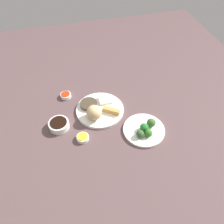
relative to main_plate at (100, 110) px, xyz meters
name	(u,v)px	position (x,y,z in m)	size (l,w,h in m)	color
tabletop	(98,113)	(0.01, 0.01, -0.02)	(2.20, 2.20, 0.02)	#543E3F
main_plate	(100,110)	(0.00, 0.00, 0.00)	(0.27, 0.27, 0.02)	white
rice_scoop	(94,113)	(0.04, 0.06, 0.05)	(0.08, 0.08, 0.08)	#D3B17C
spring_roll	(111,111)	(-0.06, 0.04, 0.02)	(0.10, 0.02, 0.03)	tan
crab_rangoon_wonton	(105,100)	(-0.04, -0.06, 0.01)	(0.07, 0.07, 0.01)	beige
stir_fry_heap	(89,104)	(0.06, -0.04, 0.02)	(0.10, 0.10, 0.02)	#413628
broccoli_plate	(144,130)	(-0.19, 0.20, 0.00)	(0.22, 0.22, 0.01)	white
broccoli_floret_0	(140,134)	(-0.16, 0.24, 0.03)	(0.04, 0.04, 0.04)	#34572F
broccoli_floret_1	(148,133)	(-0.20, 0.24, 0.03)	(0.04, 0.04, 0.04)	#2D6D20
broccoli_floret_2	(151,123)	(-0.24, 0.18, 0.03)	(0.05, 0.05, 0.05)	#39612B
broccoli_floret_3	(144,127)	(-0.19, 0.20, 0.03)	(0.05, 0.05, 0.05)	#237028
soy_sauce_bowl	(59,125)	(0.24, 0.06, 0.01)	(0.11, 0.11, 0.04)	white
soy_sauce_bowl_liquid	(58,122)	(0.24, 0.06, 0.03)	(0.09, 0.09, 0.00)	black
sauce_ramekin_hot_mustard	(83,138)	(0.13, 0.17, 0.00)	(0.06, 0.06, 0.02)	white
sauce_ramekin_hot_mustard_liquid	(83,136)	(0.13, 0.17, 0.02)	(0.05, 0.05, 0.00)	gold
sauce_ramekin_sweet_and_sour	(66,96)	(0.18, -0.16, 0.00)	(0.06, 0.06, 0.02)	white
sauce_ramekin_sweet_and_sour_liquid	(65,94)	(0.18, -0.16, 0.02)	(0.05, 0.05, 0.00)	red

